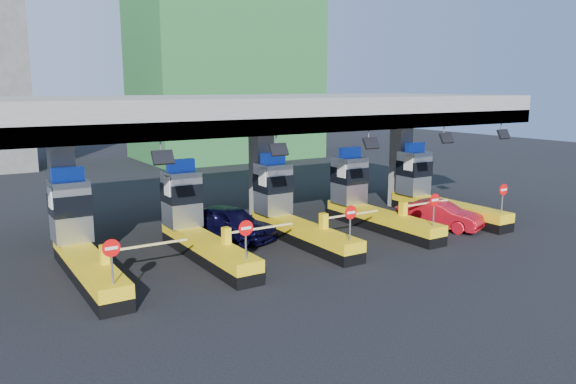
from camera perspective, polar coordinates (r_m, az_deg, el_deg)
ground at (r=28.02m, az=0.38°, el=-4.82°), size 120.00×120.00×0.00m
toll_canopy at (r=29.50m, az=-2.63°, el=8.03°), size 28.00×12.09×7.00m
toll_lane_far_left at (r=24.25m, az=-20.40°, el=-4.53°), size 4.43×8.00×4.16m
toll_lane_left at (r=25.66m, az=-9.42°, el=-3.19°), size 4.43×8.00×4.16m
toll_lane_center at (r=27.91m, az=0.08°, el=-1.92°), size 4.43×8.00×4.16m
toll_lane_right at (r=30.81m, az=7.97°, el=-0.83°), size 4.43×8.00×4.16m
toll_lane_far_right at (r=34.20m, az=14.39°, el=0.07°), size 4.43×8.00×4.16m
bg_building_scaffold at (r=61.20m, az=-6.56°, el=16.69°), size 18.00×12.00×28.00m
van at (r=27.98m, az=-5.88°, el=-3.11°), size 3.72×5.34×1.69m
red_car at (r=31.06m, az=15.11°, el=-2.25°), size 3.12×4.73×1.47m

